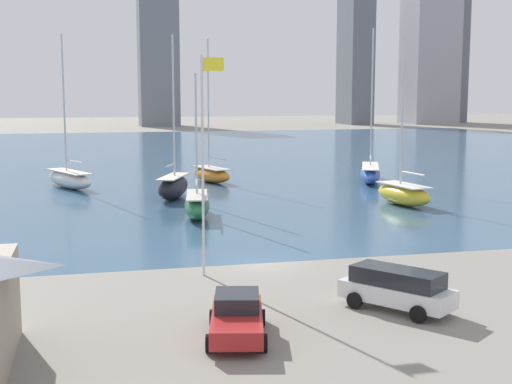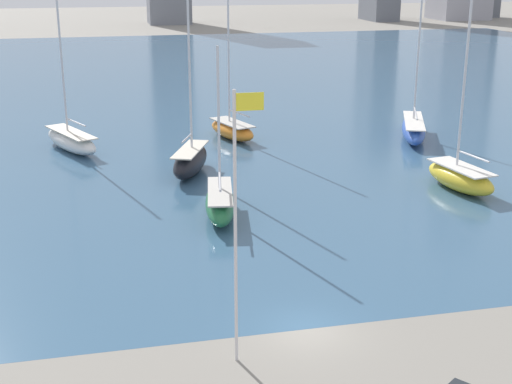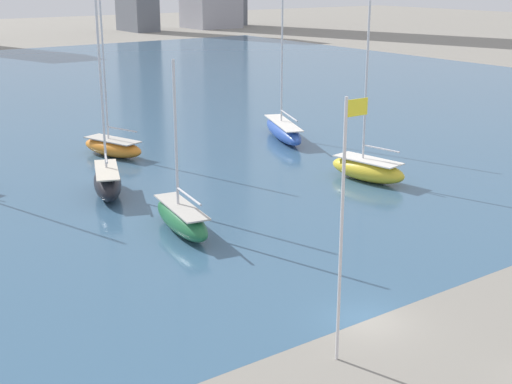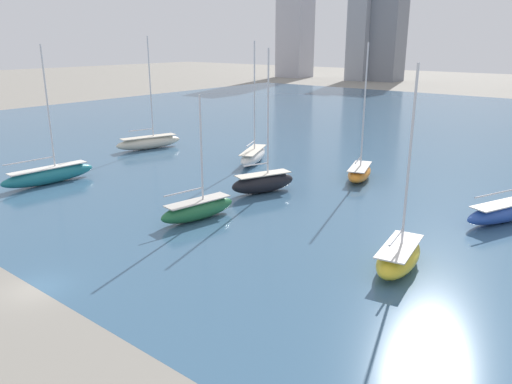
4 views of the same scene
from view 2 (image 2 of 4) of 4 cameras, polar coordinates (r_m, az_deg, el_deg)
name	(u,v)px [view 2 (image 2 of 4)]	position (r m, az deg, el deg)	size (l,w,h in m)	color
ground_plane	(306,329)	(34.03, 4.04, -10.90)	(500.00, 500.00, 0.00)	gray
harbor_water	(161,86)	(100.20, -7.64, 8.43)	(180.00, 140.00, 0.00)	#385B7A
flag_pole	(237,222)	(28.86, -1.56, -2.39)	(1.24, 0.14, 11.76)	silver
sailboat_yellow	(460,177)	(55.48, 16.03, 1.18)	(3.66, 7.37, 14.40)	yellow
sailboat_orange	(232,129)	(69.11, -1.92, 5.08)	(4.49, 7.48, 15.53)	orange
sailboat_white	(71,140)	(66.69, -14.56, 4.06)	(5.88, 9.31, 15.65)	white
sailboat_blue	(413,128)	(70.78, 12.49, 5.02)	(6.14, 10.88, 16.70)	#284CA8
sailboat_green	(220,202)	(47.85, -2.89, -0.81)	(3.19, 8.00, 11.30)	#236B3D
sailboat_black	(190,160)	(57.48, -5.27, 2.56)	(4.69, 7.68, 15.03)	black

